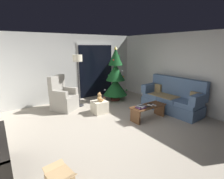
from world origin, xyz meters
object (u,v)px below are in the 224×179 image
(remote_graphite, at_px, (148,106))
(remote_black, at_px, (150,104))
(armchair, at_px, (63,98))
(floor_lamp, at_px, (78,63))
(cell_phone, at_px, (141,106))
(teddy_bear_chestnut_by_tree, at_px, (104,101))
(christmas_tree, at_px, (115,77))
(coffee_table, at_px, (148,110))
(remote_silver, at_px, (154,105))
(couch, at_px, (172,99))
(teddy_bear_honey, at_px, (100,98))
(remote_white, at_px, (150,105))
(ottoman, at_px, (100,107))
(book_stack, at_px, (141,107))

(remote_graphite, bearing_deg, remote_black, -49.56)
(armchair, height_order, floor_lamp, floor_lamp)
(armchair, bearing_deg, remote_graphite, -52.98)
(cell_phone, relative_size, teddy_bear_chestnut_by_tree, 0.50)
(christmas_tree, bearing_deg, armchair, 176.07)
(coffee_table, relative_size, floor_lamp, 0.62)
(remote_silver, relative_size, christmas_tree, 0.08)
(remote_black, relative_size, teddy_bear_chestnut_by_tree, 0.55)
(christmas_tree, bearing_deg, remote_silver, -93.22)
(couch, xyz_separation_m, christmas_tree, (-0.86, 1.98, 0.51))
(coffee_table, relative_size, teddy_bear_honey, 3.86)
(remote_white, bearing_deg, christmas_tree, -103.31)
(remote_black, height_order, cell_phone, cell_phone)
(remote_black, distance_m, floor_lamp, 2.71)
(remote_white, distance_m, ottoman, 1.58)
(remote_white, relative_size, remote_silver, 1.00)
(couch, xyz_separation_m, book_stack, (-1.44, -0.05, 0.04))
(coffee_table, xyz_separation_m, teddy_bear_chestnut_by_tree, (-0.39, 1.80, -0.15))
(coffee_table, relative_size, teddy_bear_chestnut_by_tree, 3.86)
(remote_black, xyz_separation_m, cell_phone, (-0.43, -0.08, 0.06))
(remote_black, distance_m, armchair, 2.82)
(remote_graphite, distance_m, teddy_bear_chestnut_by_tree, 1.92)
(book_stack, relative_size, floor_lamp, 0.14)
(armchair, xyz_separation_m, teddy_bear_chestnut_by_tree, (1.37, -0.35, -0.28))
(remote_graphite, height_order, teddy_bear_chestnut_by_tree, remote_graphite)
(teddy_bear_honey, bearing_deg, teddy_bear_chestnut_by_tree, 49.12)
(book_stack, bearing_deg, teddy_bear_chestnut_by_tree, 92.56)
(remote_black, xyz_separation_m, book_stack, (-0.42, -0.07, 0.02))
(book_stack, xyz_separation_m, armchair, (-1.45, 2.17, -0.04))
(couch, distance_m, cell_phone, 1.45)
(floor_lamp, distance_m, teddy_bear_chestnut_by_tree, 1.63)
(couch, height_order, remote_graphite, couch)
(coffee_table, relative_size, ottoman, 2.50)
(book_stack, height_order, cell_phone, cell_phone)
(cell_phone, distance_m, armchair, 2.62)
(floor_lamp, bearing_deg, armchair, -178.24)
(coffee_table, bearing_deg, remote_silver, -28.43)
(book_stack, bearing_deg, remote_silver, -6.60)
(remote_white, height_order, remote_black, same)
(remote_graphite, xyz_separation_m, cell_phone, (-0.23, 0.03, 0.06))
(christmas_tree, bearing_deg, teddy_bear_chestnut_by_tree, -162.36)
(remote_graphite, xyz_separation_m, armchair, (-1.67, 2.22, -0.02))
(book_stack, relative_size, teddy_bear_chestnut_by_tree, 0.91)
(coffee_table, bearing_deg, remote_black, 20.05)
(cell_phone, bearing_deg, teddy_bear_honey, 88.23)
(armchair, bearing_deg, floor_lamp, 1.76)
(ottoman, bearing_deg, couch, -30.01)
(remote_silver, bearing_deg, couch, 10.54)
(coffee_table, xyz_separation_m, armchair, (-1.76, 2.15, 0.13))
(remote_graphite, xyz_separation_m, ottoman, (-0.83, 1.28, -0.23))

